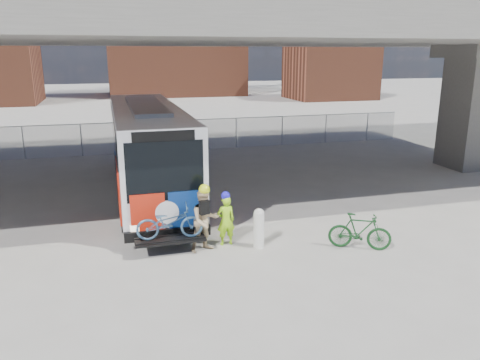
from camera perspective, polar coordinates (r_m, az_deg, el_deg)
name	(u,v)px	position (r m, az deg, el deg)	size (l,w,h in m)	color
ground	(217,217)	(16.66, -2.84, -4.52)	(160.00, 160.00, 0.00)	#9E9991
bus	(147,142)	(19.51, -11.24, 4.54)	(2.67, 12.95, 3.69)	silver
overpass	(192,29)	(19.63, -5.87, 17.83)	(40.00, 16.00, 7.95)	#605E59
chainlink_fence	(170,127)	(27.84, -8.49, 6.37)	(30.00, 0.06, 30.00)	gray
brick_buildings	(141,55)	(63.70, -11.94, 14.70)	(54.00, 22.00, 12.00)	brown
smokestack	(224,4)	(72.77, -1.94, 20.61)	(2.20, 2.20, 25.00)	brown
bollard	(259,227)	(13.92, 2.31, -5.71)	(0.32, 0.32, 1.21)	white
cyclist_hivis	(226,219)	(14.06, -1.75, -4.80)	(0.58, 0.41, 1.68)	#A0EC18
cyclist_tan	(205,220)	(13.62, -4.29, -4.85)	(1.07, 0.95, 2.03)	tan
bike_parked	(360,231)	(14.28, 14.40, -6.08)	(0.52, 1.83, 1.10)	#15421B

